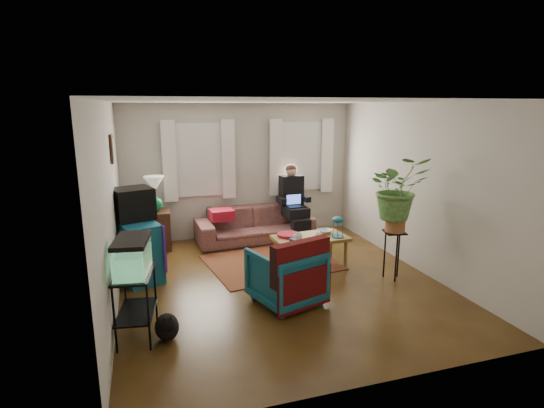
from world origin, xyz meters
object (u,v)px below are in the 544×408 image
object	(u,v)px
sofa	(255,219)
dresser	(137,249)
coffee_table	(310,251)
side_table	(157,230)
armchair	(286,273)
plant_stand	(393,255)
aquarium_stand	(136,305)

from	to	relation	value
sofa	dresser	distance (m)	2.47
dresser	coffee_table	xyz separation A→B (m)	(2.67, -0.31, -0.20)
side_table	armchair	xyz separation A→B (m)	(1.52, -2.74, 0.06)
side_table	plant_stand	world-z (taller)	plant_stand
aquarium_stand	armchair	xyz separation A→B (m)	(1.87, 0.32, 0.03)
sofa	coffee_table	bearing A→B (deg)	-73.46
dresser	plant_stand	xyz separation A→B (m)	(3.65, -1.18, -0.08)
aquarium_stand	side_table	bearing A→B (deg)	92.28
dresser	aquarium_stand	xyz separation A→B (m)	(-0.01, -1.79, -0.06)
aquarium_stand	armchair	world-z (taller)	armchair
coffee_table	armchair	bearing A→B (deg)	-128.30
aquarium_stand	armchair	size ratio (longest dim) A/B	0.93
dresser	plant_stand	world-z (taller)	dresser
side_table	coffee_table	bearing A→B (deg)	-34.11
side_table	dresser	distance (m)	1.32
sofa	plant_stand	xyz separation A→B (m)	(1.50, -2.40, -0.06)
dresser	armchair	bearing A→B (deg)	-56.10
aquarium_stand	coffee_table	world-z (taller)	aquarium_stand
aquarium_stand	sofa	bearing A→B (deg)	63.16
sofa	side_table	distance (m)	1.81
aquarium_stand	armchair	bearing A→B (deg)	18.63
dresser	coffee_table	bearing A→B (deg)	-24.52
aquarium_stand	dresser	bearing A→B (deg)	98.48
sofa	dresser	world-z (taller)	dresser
side_table	coffee_table	distance (m)	2.82
dresser	armchair	distance (m)	2.37
dresser	armchair	xyz separation A→B (m)	(1.86, -1.47, -0.03)
sofa	side_table	size ratio (longest dim) A/B	3.13
sofa	armchair	bearing A→B (deg)	-98.49
dresser	plant_stand	size ratio (longest dim) A/B	1.34
sofa	coffee_table	size ratio (longest dim) A/B	1.88
plant_stand	dresser	bearing A→B (deg)	162.10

